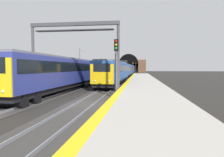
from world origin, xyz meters
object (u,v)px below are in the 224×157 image
(overhead_signal_gantry, at_px, (74,40))
(train_adjacent_platform, at_px, (97,70))
(train_main_approaching, at_px, (126,70))
(railway_signal_near, at_px, (116,63))
(railway_signal_far, at_px, (136,67))
(catenary_mast_near, at_px, (80,63))
(railway_signal_mid, at_px, (133,68))

(overhead_signal_gantry, bearing_deg, train_adjacent_platform, 6.28)
(train_main_approaching, relative_size, train_adjacent_platform, 1.27)
(railway_signal_near, bearing_deg, overhead_signal_gantry, -111.06)
(railway_signal_far, distance_m, catenary_mast_near, 61.47)
(overhead_signal_gantry, bearing_deg, catenary_mast_near, 15.96)
(railway_signal_far, distance_m, overhead_signal_gantry, 94.16)
(railway_signal_mid, bearing_deg, railway_signal_far, -180.00)
(railway_signal_far, bearing_deg, overhead_signal_gantry, -2.71)
(train_main_approaching, distance_m, catenary_mast_near, 14.69)
(train_main_approaching, distance_m, railway_signal_mid, 3.36)
(train_main_approaching, relative_size, railway_signal_mid, 16.68)
(railway_signal_near, xyz_separation_m, railway_signal_mid, (46.47, 0.00, -0.46))
(railway_signal_mid, bearing_deg, railway_signal_near, 0.00)
(railway_signal_near, relative_size, railway_signal_mid, 1.14)
(overhead_signal_gantry, bearing_deg, train_main_approaching, -3.36)
(train_adjacent_platform, distance_m, railway_signal_near, 25.16)
(catenary_mast_near, bearing_deg, railway_signal_far, -13.39)
(train_adjacent_platform, height_order, railway_signal_near, railway_signal_near)
(railway_signal_far, bearing_deg, railway_signal_mid, 0.00)
(railway_signal_mid, xyz_separation_m, catenary_mast_near, (-10.52, 14.24, 1.36))
(train_main_approaching, distance_m, train_adjacent_platform, 20.24)
(railway_signal_mid, height_order, catenary_mast_near, catenary_mast_near)
(railway_signal_near, relative_size, railway_signal_far, 0.94)
(overhead_signal_gantry, bearing_deg, railway_signal_far, -2.71)
(railway_signal_mid, bearing_deg, overhead_signal_gantry, -5.68)
(railway_signal_near, bearing_deg, train_adjacent_platform, -164.03)
(railway_signal_mid, xyz_separation_m, overhead_signal_gantry, (-44.75, 4.45, 2.82))
(railway_signal_mid, xyz_separation_m, railway_signal_far, (49.28, 0.00, 0.64))
(railway_signal_far, bearing_deg, catenary_mast_near, -13.39)
(train_main_approaching, relative_size, railway_signal_near, 14.61)
(railway_signal_near, distance_m, railway_signal_far, 95.74)
(railway_signal_far, bearing_deg, train_main_approaching, -2.18)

